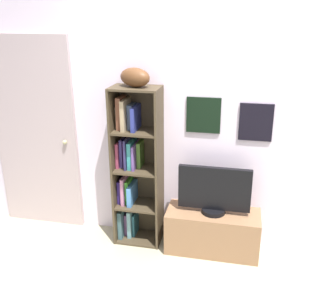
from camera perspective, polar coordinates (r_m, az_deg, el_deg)
name	(u,v)px	position (r m, az deg, el deg)	size (l,w,h in m)	color
back_wall	(212,113)	(3.34, 6.94, 4.47)	(4.80, 0.08, 2.59)	silver
bookshelf	(134,167)	(3.51, -5.39, -3.89)	(0.44, 0.30, 1.55)	#443725
football	(135,77)	(3.23, -5.18, 10.01)	(0.30, 0.17, 0.17)	brown
tv_stand	(212,231)	(3.59, 6.94, -13.65)	(0.87, 0.36, 0.40)	#8C6444
television	(214,191)	(3.38, 7.23, -7.61)	(0.66, 0.22, 0.45)	black
door	(36,135)	(3.94, -19.89, 1.01)	(0.87, 0.09, 1.98)	#B5A0A1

